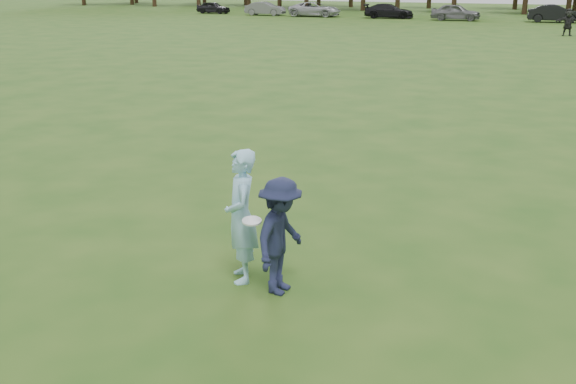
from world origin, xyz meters
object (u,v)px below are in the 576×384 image
at_px(defender, 281,236).
at_px(car_b, 265,9).
at_px(car_e, 456,12).
at_px(thrower, 241,216).
at_px(player_far_d, 568,22).
at_px(car_f, 555,14).
at_px(car_c, 315,9).
at_px(car_a, 213,8).
at_px(car_d, 389,11).

height_order(defender, car_b, defender).
bearing_deg(defender, car_e, 10.47).
bearing_deg(thrower, player_far_d, 144.11).
xyz_separation_m(thrower, car_f, (2.32, 59.67, -0.18)).
bearing_deg(car_c, car_a, 83.04).
bearing_deg(car_c, player_far_d, -122.50).
height_order(thrower, car_a, thrower).
height_order(defender, car_a, defender).
distance_m(car_b, car_e, 20.13).
height_order(defender, car_c, defender).
bearing_deg(car_b, car_d, -92.24).
bearing_deg(player_far_d, car_d, 129.90).
height_order(defender, player_far_d, player_far_d).
distance_m(car_d, car_e, 6.75).
bearing_deg(car_d, car_a, 80.28).
bearing_deg(player_far_d, car_b, 145.43).
bearing_deg(car_f, car_c, 87.31).
bearing_deg(thrower, car_b, 172.76).
relative_size(player_far_d, car_e, 0.42).
xyz_separation_m(defender, car_c, (-21.62, 59.71, -0.09)).
bearing_deg(thrower, car_d, 161.13).
bearing_deg(car_e, car_c, 86.40).
distance_m(car_a, car_e, 27.00).
relative_size(thrower, car_e, 0.42).
xyz_separation_m(car_a, car_d, (20.25, -0.83, 0.06)).
bearing_deg(car_e, defender, -174.20).
xyz_separation_m(car_c, car_d, (7.78, 0.22, -0.03)).
bearing_deg(defender, car_c, 23.48).
distance_m(car_a, car_b, 6.91).
distance_m(car_e, car_f, 8.82).
height_order(car_a, car_b, car_b).
distance_m(thrower, player_far_d, 45.31).
distance_m(player_far_d, car_c, 28.48).
bearing_deg(car_e, car_a, 85.33).
height_order(thrower, car_f, thrower).
height_order(player_far_d, car_b, player_far_d).
distance_m(car_c, car_e, 14.49).
bearing_deg(thrower, defender, 45.46).
distance_m(car_d, car_f, 15.49).
relative_size(thrower, player_far_d, 1.02).
xyz_separation_m(car_a, car_f, (35.74, -0.92, 0.14)).
distance_m(defender, car_d, 61.50).
relative_size(car_d, car_f, 1.02).
relative_size(thrower, car_f, 0.41).
bearing_deg(car_c, car_d, -90.57).
xyz_separation_m(car_c, car_f, (23.27, 0.13, 0.05)).
bearing_deg(car_e, car_f, -86.17).
relative_size(thrower, car_c, 0.36).
bearing_deg(defender, car_d, 16.58).
xyz_separation_m(car_e, car_f, (8.79, 0.76, 0.01)).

